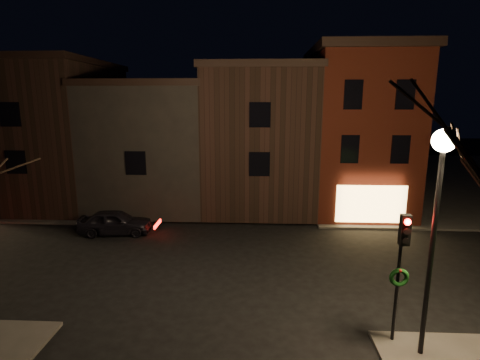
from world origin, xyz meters
name	(u,v)px	position (x,y,z in m)	size (l,w,h in m)	color
ground	(226,264)	(0.00, 0.00, 0.00)	(120.00, 120.00, 0.00)	black
sidewalk_far_right	(453,178)	(20.00, 20.00, 0.06)	(30.00, 30.00, 0.12)	#2D2B28
sidewalk_far_left	(45,174)	(-20.00, 20.00, 0.06)	(30.00, 30.00, 0.12)	#2D2B28
corner_building	(358,130)	(8.00, 9.47, 5.40)	(6.50, 8.50, 10.50)	#4E180D
row_building_a	(259,137)	(1.50, 10.50, 4.83)	(7.30, 10.30, 9.40)	black
row_building_b	(158,143)	(-5.75, 10.50, 4.33)	(7.80, 10.30, 8.40)	black
row_building_c	(58,132)	(-13.00, 10.50, 5.08)	(7.30, 10.30, 9.90)	black
street_lamp_near	(439,183)	(6.20, -6.00, 5.18)	(0.60, 0.60, 6.48)	black
traffic_signal	(401,259)	(5.60, -5.51, 2.81)	(0.58, 0.38, 4.05)	black
parked_car_a	(115,222)	(-6.50, 3.66, 0.68)	(1.61, 3.99, 1.36)	black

